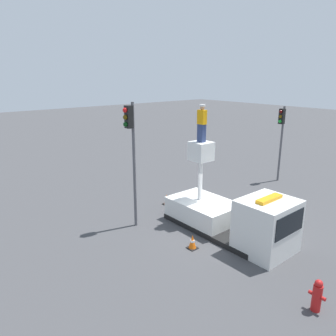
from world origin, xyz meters
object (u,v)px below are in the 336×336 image
Objects in this scene: traffic_light_across at (281,129)px; traffic_cone_curbside at (192,242)px; traffic_cone_rear at (167,200)px; traffic_light_pole at (131,141)px; worker at (202,123)px; fire_hydrant at (317,296)px; bucket_truck at (231,217)px.

traffic_cone_curbside is (2.88, -10.90, -3.33)m from traffic_light_across.
traffic_light_across is at bearing 79.58° from traffic_cone_rear.
traffic_cone_rear is (-1.08, 2.98, -3.91)m from traffic_light_pole.
traffic_light_pole is at bearing -168.25° from traffic_cone_curbside.
fire_hydrant is (6.97, -1.86, -4.40)m from worker.
traffic_cone_rear is (-9.68, 1.96, -0.25)m from fire_hydrant.
traffic_light_pole reaches higher than traffic_light_across.
traffic_cone_curbside is (-0.24, -2.17, -0.59)m from bucket_truck.
traffic_light_across reaches higher than bucket_truck.
fire_hydrant is 5.23m from traffic_cone_curbside.
traffic_cone_rear is at bearing 152.98° from traffic_cone_curbside.
bucket_truck is at bearing 159.52° from fire_hydrant.
bucket_truck is 5.32m from fire_hydrant.
traffic_light_pole is 5.48× the size of fire_hydrant.
bucket_truck is 5.69m from traffic_light_pole.
traffic_light_pole is (-3.62, -2.87, 3.31)m from bucket_truck.
fire_hydrant is 1.80× the size of traffic_cone_rear.
bucket_truck is at bearing 83.63° from traffic_cone_curbside.
bucket_truck is 4.51m from worker.
worker is at bearing 60.50° from traffic_light_pole.
fire_hydrant reaches higher than traffic_cone_rear.
traffic_cone_curbside is at bearing -75.21° from traffic_light_across.
traffic_light_across is at bearing 127.41° from fire_hydrant.
traffic_cone_curbside is at bearing -51.04° from worker.
fire_hydrant is 9.88m from traffic_cone_rear.
traffic_cone_rear is 0.98× the size of traffic_cone_curbside.
bucket_truck is 4.74m from traffic_cone_rear.
bucket_truck is 5.74× the size of fire_hydrant.
traffic_light_across is (-1.12, 8.72, -1.31)m from worker.
worker is at bearing -82.67° from traffic_light_across.
traffic_light_across is at bearing 109.68° from bucket_truck.
fire_hydrant is at bearing -20.48° from bucket_truck.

